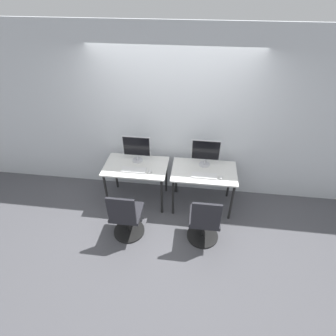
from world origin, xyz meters
TOP-DOWN VIEW (x-y plane):
  - ground_plane at (0.00, 0.00)m, footprint 20.00×20.00m
  - wall_back at (0.00, 0.77)m, footprint 12.00×0.05m
  - desk_left at (-0.56, 0.32)m, footprint 1.03×0.65m
  - monitor_left at (-0.56, 0.47)m, footprint 0.45×0.18m
  - keyboard_left at (-0.56, 0.19)m, footprint 0.39×0.14m
  - mouse_left at (-0.30, 0.17)m, footprint 0.06×0.09m
  - office_chair_left at (-0.55, -0.48)m, footprint 0.48×0.48m
  - desk_right at (0.56, 0.32)m, footprint 1.03×0.65m
  - monitor_right at (0.56, 0.50)m, footprint 0.45×0.18m
  - keyboard_right at (0.56, 0.18)m, footprint 0.39×0.14m
  - mouse_right at (0.81, 0.17)m, footprint 0.06×0.09m
  - office_chair_right at (0.60, -0.43)m, footprint 0.48×0.48m

SIDE VIEW (x-z plane):
  - ground_plane at x=0.00m, z-range 0.00..0.00m
  - office_chair_left at x=-0.55m, z-range -0.08..0.82m
  - office_chair_right at x=0.60m, z-range -0.08..0.82m
  - desk_left at x=-0.56m, z-range 0.28..1.02m
  - desk_right at x=0.56m, z-range 0.28..1.02m
  - keyboard_left at x=-0.56m, z-range 0.74..0.76m
  - keyboard_right at x=0.56m, z-range 0.74..0.76m
  - mouse_left at x=-0.30m, z-range 0.74..0.77m
  - mouse_right at x=0.81m, z-range 0.74..0.77m
  - monitor_left at x=-0.56m, z-range 0.76..1.22m
  - monitor_right at x=0.56m, z-range 0.76..1.22m
  - wall_back at x=0.00m, z-range 0.00..2.80m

